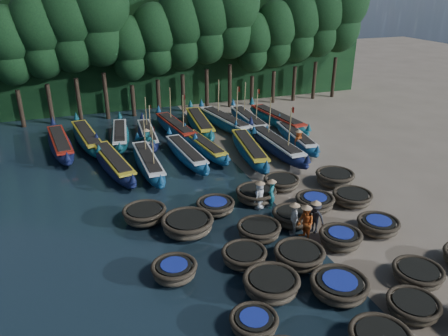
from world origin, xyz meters
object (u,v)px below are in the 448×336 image
object	(u,v)px
coracle_3	(413,307)
fisherman_1	(271,192)
long_boat_13	(175,128)
long_boat_11	(120,135)
fisherman_4	(294,218)
coracle_6	(271,285)
coracle_22	(256,194)
long_boat_4	(186,154)
fisherman_5	(147,141)
coracle_10	(174,270)
coracle_21	(216,206)
coracle_16	(259,230)
long_boat_14	(200,123)
fisherman_0	(260,195)
long_boat_3	(148,163)
coracle_20	(145,214)
long_boat_7	(276,145)
coracle_5	(254,323)
long_boat_2	(113,163)
coracle_24	(335,178)
fisherman_6	(298,140)
coracle_14	(378,225)
long_boat_8	(296,138)
coracle_13	(340,238)
long_boat_10	(87,138)
long_boat_12	(148,135)
coracle_19	(352,198)
coracle_7	(339,286)
long_boat_9	(60,144)
coracle_15	(188,225)
long_boat_16	(248,120)
coracle_11	(244,256)
coracle_17	(292,217)
long_boat_6	(249,149)
coracle_8	(418,274)
fisherman_2	(305,223)
long_boat_5	(204,147)
coracle_18	(315,202)

from	to	relation	value
coracle_3	fisherman_1	world-z (taller)	fisherman_1
long_boat_13	long_boat_11	bearing A→B (deg)	175.60
long_boat_13	fisherman_4	size ratio (longest dim) A/B	4.57
coracle_6	coracle_22	bearing A→B (deg)	70.43
long_boat_4	coracle_6	bearing A→B (deg)	-96.59
fisherman_5	coracle_10	bearing A→B (deg)	-51.24
coracle_21	coracle_16	bearing A→B (deg)	-69.78
long_boat_14	fisherman_0	world-z (taller)	fisherman_0
long_boat_3	long_boat_11	xyz separation A→B (m)	(-0.95, 6.13, -0.03)
coracle_20	long_boat_7	world-z (taller)	long_boat_7
coracle_5	long_boat_2	bearing A→B (deg)	100.21
coracle_24	fisherman_6	size ratio (longest dim) A/B	1.36
coracle_24	long_boat_3	size ratio (longest dim) A/B	0.29
coracle_16	coracle_24	xyz separation A→B (m)	(6.66, 3.81, 0.05)
long_boat_7	coracle_14	bearing A→B (deg)	-91.60
coracle_14	long_boat_8	bearing A→B (deg)	79.63
coracle_13	long_boat_3	bearing A→B (deg)	119.21
long_boat_10	long_boat_12	size ratio (longest dim) A/B	1.14
long_boat_3	fisherman_6	xyz separation A→B (m)	(10.77, -0.21, 0.29)
coracle_3	coracle_10	size ratio (longest dim) A/B	1.07
long_boat_3	coracle_6	bearing A→B (deg)	-81.30
coracle_19	long_boat_8	world-z (taller)	long_boat_8
coracle_19	fisherman_1	distance (m)	4.51
coracle_24	long_boat_12	world-z (taller)	long_boat_12
long_boat_8	fisherman_5	world-z (taller)	fisherman_5
coracle_6	coracle_7	world-z (taller)	coracle_6
long_boat_4	long_boat_9	bearing A→B (deg)	144.86
coracle_14	long_boat_7	xyz separation A→B (m)	(0.04, 11.28, 0.19)
coracle_15	long_boat_16	xyz separation A→B (m)	(9.31, 14.44, 0.07)
coracle_11	coracle_17	bearing A→B (deg)	32.34
coracle_21	long_boat_10	xyz separation A→B (m)	(-5.59, 12.98, 0.18)
coracle_13	coracle_17	xyz separation A→B (m)	(-1.13, 2.51, -0.01)
coracle_20	fisherman_0	size ratio (longest dim) A/B	1.27
coracle_19	long_boat_9	xyz separation A→B (m)	(-14.81, 13.90, 0.17)
coracle_14	long_boat_14	distance (m)	18.31
coracle_11	long_boat_7	distance (m)	13.46
long_boat_6	long_boat_7	size ratio (longest dim) A/B	0.95
coracle_20	long_boat_16	distance (m)	16.81
coracle_8	fisherman_1	bearing A→B (deg)	109.98
long_boat_2	coracle_24	bearing A→B (deg)	-38.15
fisherman_0	long_boat_2	bearing A→B (deg)	-82.50
long_boat_13	fisherman_2	xyz separation A→B (m)	(1.93, -17.01, 0.38)
coracle_20	long_boat_6	distance (m)	10.54
coracle_7	long_boat_16	distance (m)	21.45
coracle_3	coracle_7	distance (m)	2.67
long_boat_4	long_boat_5	size ratio (longest dim) A/B	1.04
long_boat_8	fisherman_1	distance (m)	10.23
coracle_17	long_boat_8	size ratio (longest dim) A/B	0.27
coracle_18	fisherman_4	size ratio (longest dim) A/B	1.16
coracle_13	long_boat_3	world-z (taller)	long_boat_3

